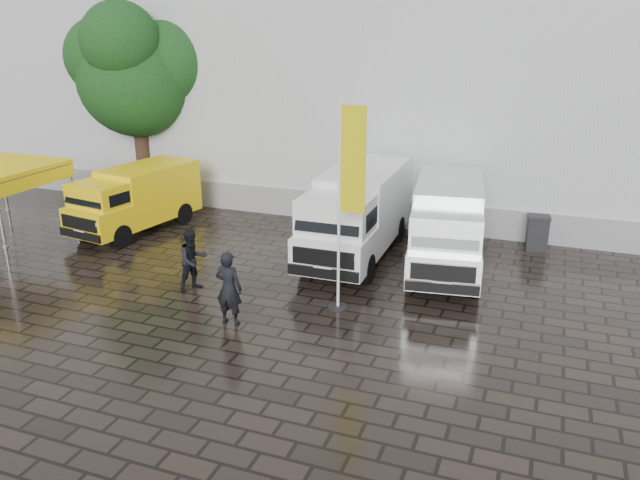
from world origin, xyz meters
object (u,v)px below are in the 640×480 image
object	(u,v)px
van_white	(357,216)
flagpole	(347,195)
van_yellow	(135,201)
person_tent	(193,260)
wheelie_bin	(537,232)
person_front	(229,288)
van_silver	(447,228)

from	to	relation	value
van_white	flagpole	world-z (taller)	flagpole
van_yellow	person_tent	distance (m)	5.74
wheelie_bin	person_tent	world-z (taller)	person_tent
wheelie_bin	person_front	xyz separation A→B (m)	(-6.54, -7.97, 0.35)
person_front	wheelie_bin	bearing A→B (deg)	-129.28
flagpole	person_front	distance (m)	3.50
person_front	person_tent	world-z (taller)	person_front
flagpole	wheelie_bin	distance (m)	7.92
van_yellow	van_silver	distance (m)	10.43
van_white	van_silver	xyz separation A→B (m)	(2.69, 0.00, -0.08)
van_white	van_silver	world-z (taller)	van_white
van_yellow	flagpole	world-z (taller)	flagpole
van_yellow	wheelie_bin	distance (m)	13.18
person_front	person_tent	size ratio (longest dim) A/B	1.09
wheelie_bin	person_tent	size ratio (longest dim) A/B	0.66
van_silver	person_tent	distance (m)	7.15
van_yellow	flagpole	xyz separation A→B (m)	(8.59, -3.37, 1.85)
person_tent	van_yellow	bearing A→B (deg)	80.29
van_yellow	wheelie_bin	size ratio (longest dim) A/B	4.24
van_yellow	person_front	size ratio (longest dim) A/B	2.58
van_yellow	van_silver	bearing A→B (deg)	10.76
van_white	person_tent	xyz separation A→B (m)	(-3.29, -3.89, -0.46)
van_white	flagpole	xyz separation A→B (m)	(0.86, -3.63, 1.63)
flagpole	person_front	bearing A→B (deg)	-142.79
flagpole	person_front	world-z (taller)	flagpole
flagpole	van_white	bearing A→B (deg)	103.26
van_white	wheelie_bin	bearing A→B (deg)	26.27
van_silver	flagpole	bearing A→B (deg)	-124.83
van_silver	person_tent	world-z (taller)	van_silver
flagpole	person_tent	world-z (taller)	flagpole
wheelie_bin	person_tent	distance (m)	10.63
van_yellow	person_front	xyz separation A→B (m)	(6.31, -5.10, -0.17)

